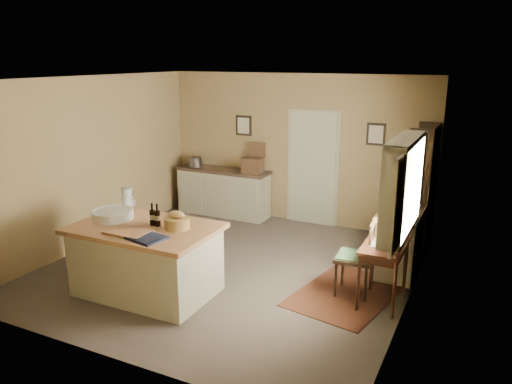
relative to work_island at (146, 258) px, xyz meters
The scene contains 16 objects.
ground 1.38m from the work_island, 61.92° to the left, with size 5.00×5.00×0.00m, color brown.
wall_back 3.79m from the work_island, 80.53° to the left, with size 5.00×0.10×2.70m, color #9B8054.
wall_front 1.73m from the work_island, 65.99° to the right, with size 5.00×0.10×2.70m, color #9B8054.
wall_left 2.37m from the work_island, 149.00° to the left, with size 0.10×5.00×2.70m, color #9B8054.
wall_right 3.42m from the work_island, 20.11° to the left, with size 0.10×5.00×2.70m, color #9B8054.
ceiling 2.57m from the work_island, 61.92° to the left, with size 5.00×5.00×0.00m, color silver.
door 3.78m from the work_island, 75.14° to the left, with size 0.97×0.06×2.11m, color #B8BC9C.
framed_prints 3.91m from the work_island, 77.42° to the left, with size 2.82×0.02×0.38m.
window 3.35m from the work_island, 17.19° to the left, with size 0.25×1.99×1.12m.
work_island is the anchor object (origin of this frame).
sideboard 3.42m from the work_island, 102.43° to the left, with size 1.83×0.52×1.18m.
rug 2.63m from the work_island, 24.47° to the left, with size 1.10×1.60×0.01m, color #4D2414.
writing_desk 3.01m from the work_island, 20.93° to the left, with size 0.50×0.82×0.82m.
desk_chair 2.68m from the work_island, 25.02° to the left, with size 0.46×0.46×0.99m, color black, non-canonical shape.
right_cabinet 3.50m from the work_island, 36.63° to the left, with size 0.57×1.03×0.99m.
shelving_unit 4.34m from the work_island, 46.68° to the left, with size 0.34×0.89×1.98m.
Camera 1 is at (3.28, -5.88, 2.98)m, focal length 35.00 mm.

